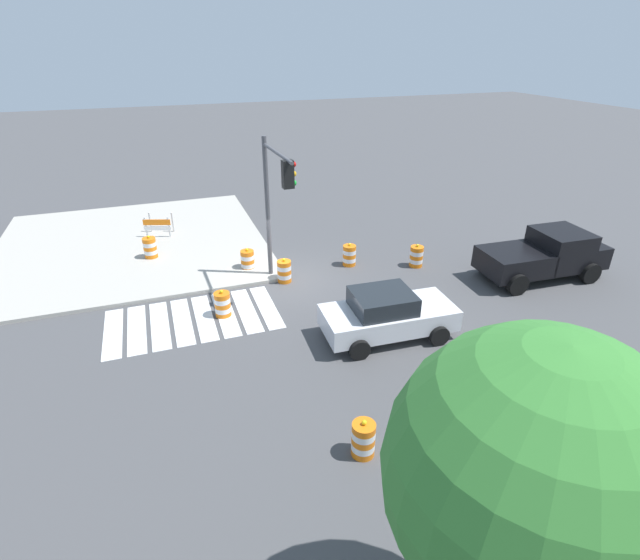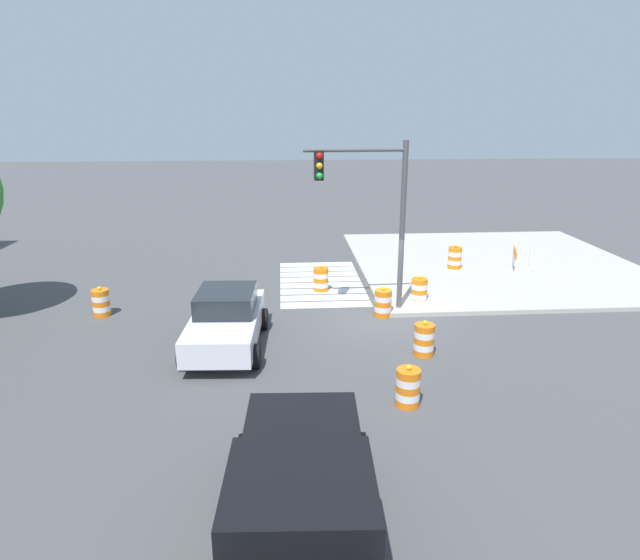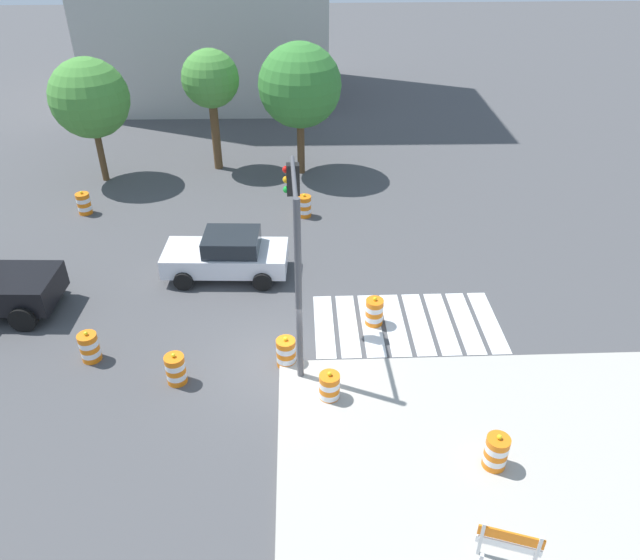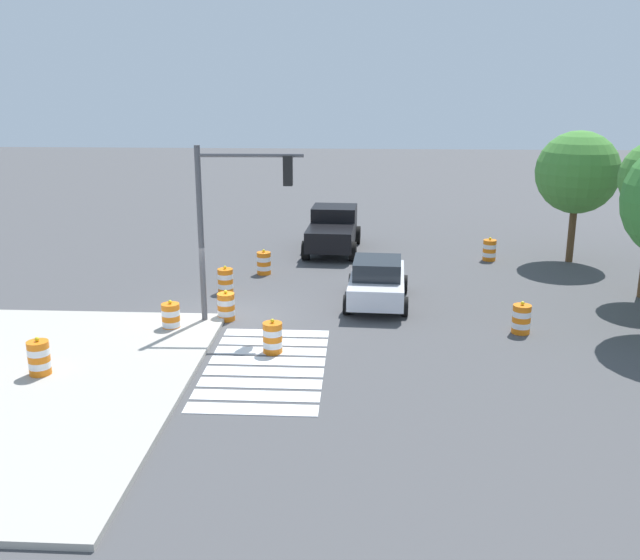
{
  "view_description": "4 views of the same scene",
  "coord_description": "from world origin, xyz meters",
  "px_view_note": "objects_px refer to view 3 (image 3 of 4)",
  "views": [
    {
      "loc": [
        4.59,
        16.78,
        8.8
      ],
      "look_at": [
        -0.46,
        2.46,
        1.11
      ],
      "focal_mm": 26.93,
      "sensor_mm": 36.0,
      "label": 1
    },
    {
      "loc": [
        -16.59,
        3.29,
        6.52
      ],
      "look_at": [
        -0.22,
        2.13,
        1.42
      ],
      "focal_mm": 30.71,
      "sensor_mm": 36.0,
      "label": 2
    },
    {
      "loc": [
        0.65,
        -13.47,
        11.93
      ],
      "look_at": [
        1.25,
        2.05,
        1.59
      ],
      "focal_mm": 34.3,
      "sensor_mm": 36.0,
      "label": 3
    },
    {
      "loc": [
        21.82,
        4.29,
        7.51
      ],
      "look_at": [
        -0.21,
        3.04,
        1.29
      ],
      "focal_mm": 39.83,
      "sensor_mm": 36.0,
      "label": 4
    }
  ],
  "objects_px": {
    "traffic_barrel_on_sidewalk": "(496,452)",
    "street_tree_streetside_mid": "(300,86)",
    "traffic_barrel_crosswalk_end": "(286,352)",
    "traffic_barrel_opposite_curb": "(304,206)",
    "sports_car": "(227,255)",
    "traffic_barrel_median_far": "(89,347)",
    "traffic_light_pole": "(296,239)",
    "street_tree_streetside_far": "(210,80)",
    "traffic_barrel_far_curb": "(176,369)",
    "traffic_barrel_median_near": "(84,203)",
    "traffic_barrel_near_corner": "(374,312)",
    "traffic_barrel_lane_center": "(329,388)",
    "street_tree_streetside_near": "(89,98)",
    "construction_barricade": "(509,550)"
  },
  "relations": [
    {
      "from": "sports_car",
      "to": "traffic_barrel_far_curb",
      "type": "height_order",
      "value": "sports_car"
    },
    {
      "from": "traffic_barrel_near_corner",
      "to": "street_tree_streetside_far",
      "type": "height_order",
      "value": "street_tree_streetside_far"
    },
    {
      "from": "sports_car",
      "to": "traffic_barrel_far_curb",
      "type": "xyz_separation_m",
      "value": [
        -0.98,
        -5.51,
        -0.36
      ]
    },
    {
      "from": "traffic_barrel_lane_center",
      "to": "traffic_light_pole",
      "type": "bearing_deg",
      "value": 112.09
    },
    {
      "from": "traffic_barrel_median_far",
      "to": "street_tree_streetside_far",
      "type": "distance_m",
      "value": 14.71
    },
    {
      "from": "traffic_barrel_far_curb",
      "to": "traffic_barrel_median_near",
      "type": "bearing_deg",
      "value": 117.52
    },
    {
      "from": "traffic_barrel_median_near",
      "to": "street_tree_streetside_far",
      "type": "relative_size",
      "value": 0.18
    },
    {
      "from": "traffic_barrel_median_near",
      "to": "traffic_barrel_far_curb",
      "type": "bearing_deg",
      "value": -62.48
    },
    {
      "from": "sports_car",
      "to": "traffic_barrel_crosswalk_end",
      "type": "bearing_deg",
      "value": -67.01
    },
    {
      "from": "street_tree_streetside_far",
      "to": "street_tree_streetside_mid",
      "type": "bearing_deg",
      "value": -9.88
    },
    {
      "from": "traffic_barrel_crosswalk_end",
      "to": "street_tree_streetside_mid",
      "type": "distance_m",
      "value": 14.28
    },
    {
      "from": "traffic_barrel_on_sidewalk",
      "to": "street_tree_streetside_mid",
      "type": "relative_size",
      "value": 0.17
    },
    {
      "from": "sports_car",
      "to": "traffic_barrel_lane_center",
      "type": "bearing_deg",
      "value": -63.08
    },
    {
      "from": "sports_car",
      "to": "traffic_barrel_median_far",
      "type": "distance_m",
      "value": 5.76
    },
    {
      "from": "traffic_barrel_opposite_curb",
      "to": "traffic_barrel_crosswalk_end",
      "type": "bearing_deg",
      "value": -94.26
    },
    {
      "from": "traffic_barrel_on_sidewalk",
      "to": "street_tree_streetside_mid",
      "type": "distance_m",
      "value": 18.61
    },
    {
      "from": "construction_barricade",
      "to": "street_tree_streetside_near",
      "type": "height_order",
      "value": "street_tree_streetside_near"
    },
    {
      "from": "traffic_barrel_median_far",
      "to": "traffic_barrel_near_corner",
      "type": "bearing_deg",
      "value": 9.27
    },
    {
      "from": "traffic_barrel_on_sidewalk",
      "to": "traffic_barrel_near_corner",
      "type": "bearing_deg",
      "value": 110.88
    },
    {
      "from": "sports_car",
      "to": "traffic_barrel_median_near",
      "type": "xyz_separation_m",
      "value": [
        -6.44,
        4.98,
        -0.36
      ]
    },
    {
      "from": "traffic_barrel_opposite_curb",
      "to": "street_tree_streetside_mid",
      "type": "xyz_separation_m",
      "value": [
        -0.07,
        4.51,
        3.66
      ]
    },
    {
      "from": "traffic_barrel_median_far",
      "to": "traffic_barrel_lane_center",
      "type": "distance_m",
      "value": 7.17
    },
    {
      "from": "traffic_barrel_median_near",
      "to": "traffic_barrel_lane_center",
      "type": "relative_size",
      "value": 1.0
    },
    {
      "from": "traffic_barrel_lane_center",
      "to": "street_tree_streetside_near",
      "type": "relative_size",
      "value": 0.18
    },
    {
      "from": "traffic_barrel_median_far",
      "to": "street_tree_streetside_mid",
      "type": "relative_size",
      "value": 0.17
    },
    {
      "from": "traffic_barrel_near_corner",
      "to": "traffic_barrel_far_curb",
      "type": "bearing_deg",
      "value": -157.24
    },
    {
      "from": "traffic_barrel_near_corner",
      "to": "sports_car",
      "type": "bearing_deg",
      "value": 147.69
    },
    {
      "from": "traffic_barrel_median_near",
      "to": "traffic_barrel_median_far",
      "type": "relative_size",
      "value": 1.0
    },
    {
      "from": "traffic_barrel_lane_center",
      "to": "traffic_barrel_on_sidewalk",
      "type": "distance_m",
      "value": 4.53
    },
    {
      "from": "traffic_barrel_opposite_curb",
      "to": "street_tree_streetside_near",
      "type": "xyz_separation_m",
      "value": [
        -9.22,
        4.02,
        3.36
      ]
    },
    {
      "from": "sports_car",
      "to": "traffic_light_pole",
      "type": "relative_size",
      "value": 0.8
    },
    {
      "from": "traffic_barrel_opposite_curb",
      "to": "construction_barricade",
      "type": "height_order",
      "value": "construction_barricade"
    },
    {
      "from": "traffic_barrel_crosswalk_end",
      "to": "traffic_barrel_median_far",
      "type": "distance_m",
      "value": 5.75
    },
    {
      "from": "traffic_light_pole",
      "to": "street_tree_streetside_far",
      "type": "distance_m",
      "value": 14.47
    },
    {
      "from": "traffic_barrel_crosswalk_end",
      "to": "traffic_light_pole",
      "type": "relative_size",
      "value": 0.19
    },
    {
      "from": "traffic_barrel_median_far",
      "to": "street_tree_streetside_mid",
      "type": "distance_m",
      "value": 15.21
    },
    {
      "from": "traffic_barrel_median_near",
      "to": "traffic_barrel_on_sidewalk",
      "type": "relative_size",
      "value": 1.0
    },
    {
      "from": "traffic_barrel_far_curb",
      "to": "traffic_light_pole",
      "type": "xyz_separation_m",
      "value": [
        3.42,
        1.11,
        3.46
      ]
    },
    {
      "from": "street_tree_streetside_far",
      "to": "traffic_barrel_median_far",
      "type": "bearing_deg",
      "value": -99.46
    },
    {
      "from": "traffic_barrel_crosswalk_end",
      "to": "traffic_barrel_opposite_curb",
      "type": "height_order",
      "value": "same"
    },
    {
      "from": "traffic_barrel_near_corner",
      "to": "traffic_barrel_on_sidewalk",
      "type": "height_order",
      "value": "traffic_barrel_on_sidewalk"
    },
    {
      "from": "traffic_barrel_median_far",
      "to": "traffic_barrel_opposite_curb",
      "type": "height_order",
      "value": "same"
    },
    {
      "from": "traffic_barrel_lane_center",
      "to": "street_tree_streetside_near",
      "type": "distance_m",
      "value": 18.01
    },
    {
      "from": "sports_car",
      "to": "construction_barricade",
      "type": "height_order",
      "value": "sports_car"
    },
    {
      "from": "street_tree_streetside_mid",
      "to": "street_tree_streetside_far",
      "type": "xyz_separation_m",
      "value": [
        -4.01,
        0.7,
        0.09
      ]
    },
    {
      "from": "traffic_barrel_on_sidewalk",
      "to": "street_tree_streetside_mid",
      "type": "xyz_separation_m",
      "value": [
        -4.35,
        17.75,
        3.51
      ]
    },
    {
      "from": "street_tree_streetside_near",
      "to": "street_tree_streetside_mid",
      "type": "relative_size",
      "value": 0.93
    },
    {
      "from": "traffic_barrel_on_sidewalk",
      "to": "street_tree_streetside_mid",
      "type": "bearing_deg",
      "value": 103.79
    },
    {
      "from": "traffic_barrel_far_curb",
      "to": "street_tree_streetside_near",
      "type": "distance_m",
      "value": 15.3
    },
    {
      "from": "traffic_barrel_far_curb",
      "to": "traffic_barrel_lane_center",
      "type": "height_order",
      "value": "same"
    }
  ]
}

